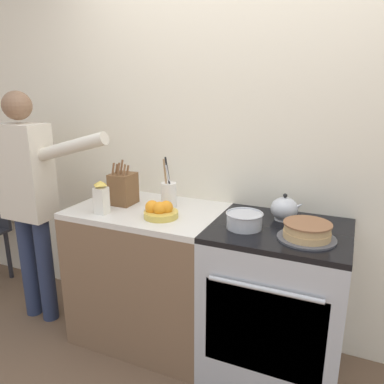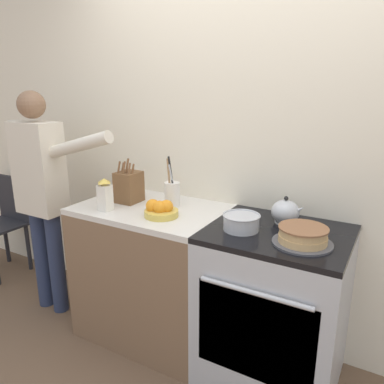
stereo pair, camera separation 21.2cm
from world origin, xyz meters
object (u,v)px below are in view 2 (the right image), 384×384
at_px(knife_block, 129,187).
at_px(utensil_crock, 172,193).
at_px(dining_chair, 6,218).
at_px(stove_range, 273,307).
at_px(tea_kettle, 286,212).
at_px(mixing_bowl, 241,222).
at_px(fruit_bowl, 160,210).
at_px(milk_carton, 105,195).
at_px(person_baker, 42,186).
at_px(layer_cake, 303,236).

xyz_separation_m(knife_block, utensil_crock, (0.29, 0.06, -0.02)).
height_order(knife_block, dining_chair, knife_block).
xyz_separation_m(stove_range, tea_kettle, (-0.01, 0.14, 0.51)).
height_order(mixing_bowl, fruit_bowl, fruit_bowl).
bearing_deg(knife_block, dining_chair, 177.16).
xyz_separation_m(milk_carton, dining_chair, (-1.48, 0.29, -0.50)).
xyz_separation_m(stove_range, dining_chair, (-2.50, 0.10, 0.04)).
xyz_separation_m(mixing_bowl, dining_chair, (-2.32, 0.17, -0.45)).
height_order(mixing_bowl, milk_carton, milk_carton).
bearing_deg(tea_kettle, utensil_crock, -175.51).
distance_m(stove_range, knife_block, 1.15).
bearing_deg(milk_carton, person_baker, 175.82).
bearing_deg(layer_cake, person_baker, -178.66).
bearing_deg(dining_chair, stove_range, 2.85).
xyz_separation_m(layer_cake, tea_kettle, (-0.16, 0.24, 0.02)).
bearing_deg(stove_range, milk_carton, -169.59).
height_order(utensil_crock, fruit_bowl, utensil_crock).
bearing_deg(knife_block, utensil_crock, 11.83).
distance_m(stove_range, dining_chair, 2.50).
xyz_separation_m(layer_cake, mixing_bowl, (-0.33, 0.02, 0.00)).
bearing_deg(mixing_bowl, tea_kettle, 51.75).
distance_m(tea_kettle, utensil_crock, 0.71).
bearing_deg(mixing_bowl, utensil_crock, 163.21).
bearing_deg(person_baker, knife_block, 10.97).
bearing_deg(tea_kettle, person_baker, -170.23).
bearing_deg(milk_carton, mixing_bowl, 7.61).
bearing_deg(mixing_bowl, person_baker, -177.43).
distance_m(stove_range, milk_carton, 1.17).
bearing_deg(milk_carton, dining_chair, 169.05).
height_order(utensil_crock, dining_chair, utensil_crock).
distance_m(milk_carton, person_baker, 0.64).
xyz_separation_m(layer_cake, milk_carton, (-1.17, -0.09, 0.05)).
distance_m(utensil_crock, person_baker, 0.97).
distance_m(mixing_bowl, utensil_crock, 0.56).
xyz_separation_m(layer_cake, dining_chair, (-2.64, 0.20, -0.45)).
relative_size(milk_carton, person_baker, 0.13).
bearing_deg(dining_chair, mixing_bowl, 0.83).
distance_m(mixing_bowl, person_baker, 1.47).
relative_size(fruit_bowl, milk_carton, 0.99).
distance_m(stove_range, mixing_bowl, 0.53).
xyz_separation_m(layer_cake, knife_block, (-1.16, 0.12, 0.06)).
xyz_separation_m(knife_block, fruit_bowl, (0.34, -0.14, -0.06)).
bearing_deg(mixing_bowl, milk_carton, -172.39).
bearing_deg(utensil_crock, person_baker, -166.36).
relative_size(person_baker, dining_chair, 1.87).
bearing_deg(knife_block, stove_range, -1.42).
distance_m(layer_cake, tea_kettle, 0.29).
bearing_deg(tea_kettle, layer_cake, -57.14).
bearing_deg(milk_carton, stove_range, 10.41).
relative_size(utensil_crock, person_baker, 0.20).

